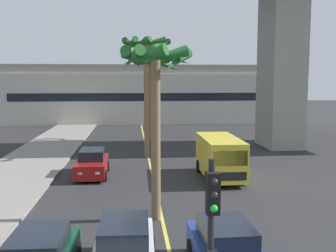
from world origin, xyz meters
The scene contains 9 objects.
lane_stripe_center centered at (0.00, 24.00, 0.00)m, with size 0.14×56.00×0.01m, color #DBCC4C.
pier_building_backdrop centered at (0.00, 55.08, 3.75)m, with size 36.33×8.04×7.62m.
car_queue_second centered at (-3.55, 24.36, 0.72)m, with size 1.86×4.11×1.56m.
car_queue_fourth centered at (-1.44, 12.06, 0.72)m, with size 1.92×4.14×1.56m.
delivery_van centered at (3.83, 23.12, 1.29)m, with size 2.21×5.27×2.36m.
traffic_light_median_near centered at (0.24, 7.93, 2.71)m, with size 0.24×0.37×4.20m.
palm_tree_near_median centered at (-0.25, 16.64, 5.80)m, with size 2.94×3.02×7.01m.
palm_tree_mid_median centered at (-0.11, 29.75, 7.10)m, with size 3.56×3.58×8.71m.
palm_tree_far_median centered at (0.66, 37.69, 5.88)m, with size 3.41×3.60×7.70m.
Camera 1 is at (-1.19, 1.09, 5.60)m, focal length 42.40 mm.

